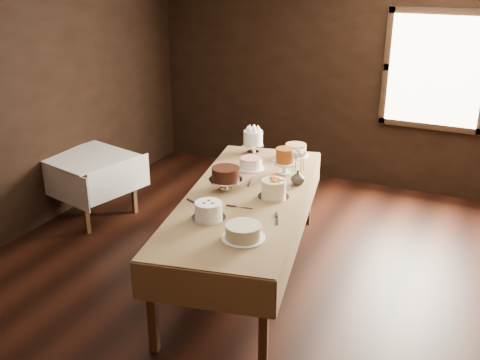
% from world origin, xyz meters
% --- Properties ---
extents(floor, '(5.00, 6.00, 0.01)m').
position_xyz_m(floor, '(0.00, 0.00, 0.00)').
color(floor, black).
rests_on(floor, ground).
extents(wall_back, '(5.00, 0.02, 2.80)m').
position_xyz_m(wall_back, '(0.00, 3.00, 1.40)').
color(wall_back, black).
rests_on(wall_back, ground).
extents(wall_left, '(0.02, 6.00, 2.80)m').
position_xyz_m(wall_left, '(-2.50, 0.00, 1.40)').
color(wall_left, black).
rests_on(wall_left, ground).
extents(window, '(1.10, 0.05, 1.30)m').
position_xyz_m(window, '(1.30, 2.94, 1.60)').
color(window, '#FFEABF').
rests_on(window, wall_back).
extents(display_table, '(1.60, 2.89, 0.85)m').
position_xyz_m(display_table, '(0.10, 0.12, 0.78)').
color(display_table, '#422916').
rests_on(display_table, ground).
extents(side_table, '(1.05, 1.05, 0.74)m').
position_xyz_m(side_table, '(-2.13, 0.58, 0.65)').
color(side_table, '#422916').
rests_on(side_table, ground).
extents(cake_meringue, '(0.29, 0.29, 0.27)m').
position_xyz_m(cake_meringue, '(-0.33, 1.23, 0.97)').
color(cake_meringue, silver).
rests_on(cake_meringue, display_table).
extents(cake_speckled, '(0.29, 0.29, 0.14)m').
position_xyz_m(cake_speckled, '(0.13, 1.34, 0.91)').
color(cake_speckled, white).
rests_on(cake_speckled, display_table).
extents(cake_lattice, '(0.32, 0.32, 0.11)m').
position_xyz_m(cake_lattice, '(-0.15, 0.77, 0.90)').
color(cake_lattice, white).
rests_on(cake_lattice, display_table).
extents(cake_caramel, '(0.25, 0.25, 0.28)m').
position_xyz_m(cake_caramel, '(0.22, 0.78, 0.97)').
color(cake_caramel, white).
rests_on(cake_caramel, display_table).
extents(cake_chocolate, '(0.35, 0.35, 0.23)m').
position_xyz_m(cake_chocolate, '(-0.13, 0.16, 0.95)').
color(cake_chocolate, silver).
rests_on(cake_chocolate, display_table).
extents(cake_flowers, '(0.31, 0.31, 0.17)m').
position_xyz_m(cake_flowers, '(0.35, 0.18, 0.93)').
color(cake_flowers, silver).
rests_on(cake_flowers, display_table).
extents(cake_swirl, '(0.29, 0.29, 0.15)m').
position_xyz_m(cake_swirl, '(0.03, -0.46, 0.92)').
color(cake_swirl, silver).
rests_on(cake_swirl, display_table).
extents(cake_cream, '(0.38, 0.38, 0.12)m').
position_xyz_m(cake_cream, '(0.44, -0.67, 0.90)').
color(cake_cream, white).
rests_on(cake_cream, display_table).
extents(cake_server_a, '(0.24, 0.06, 0.01)m').
position_xyz_m(cake_server_a, '(0.21, -0.15, 0.85)').
color(cake_server_a, silver).
rests_on(cake_server_a, display_table).
extents(cake_server_b, '(0.12, 0.23, 0.01)m').
position_xyz_m(cake_server_b, '(0.56, -0.27, 0.85)').
color(cake_server_b, silver).
rests_on(cake_server_b, display_table).
extents(cake_server_c, '(0.08, 0.24, 0.01)m').
position_xyz_m(cake_server_c, '(-0.01, 0.47, 0.85)').
color(cake_server_c, silver).
rests_on(cake_server_c, display_table).
extents(cake_server_d, '(0.18, 0.19, 0.01)m').
position_xyz_m(cake_server_d, '(0.37, 0.44, 0.85)').
color(cake_server_d, silver).
rests_on(cake_server_d, display_table).
extents(cake_server_e, '(0.23, 0.13, 0.01)m').
position_xyz_m(cake_server_e, '(-0.19, -0.27, 0.85)').
color(cake_server_e, silver).
rests_on(cake_server_e, display_table).
extents(flower_vase, '(0.17, 0.17, 0.14)m').
position_xyz_m(flower_vase, '(0.43, 0.57, 0.92)').
color(flower_vase, '#2D2823').
rests_on(flower_vase, display_table).
extents(flower_bouquet, '(0.14, 0.14, 0.20)m').
position_xyz_m(flower_bouquet, '(0.43, 0.57, 1.11)').
color(flower_bouquet, white).
rests_on(flower_bouquet, flower_vase).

